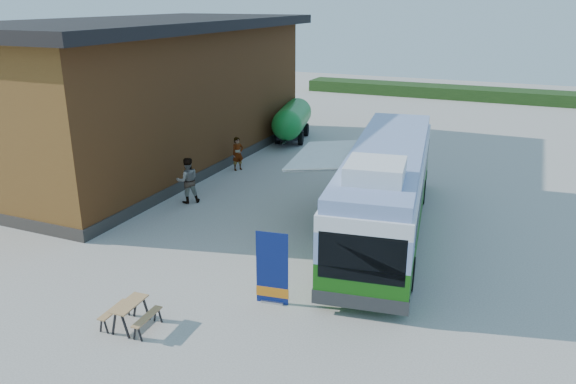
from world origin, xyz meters
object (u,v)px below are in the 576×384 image
at_px(banner, 272,275).
at_px(picnic_table, 130,309).
at_px(person_b, 188,180).
at_px(slurry_tanker, 292,119).
at_px(person_a, 238,154).
at_px(bus, 386,187).

height_order(banner, picnic_table, banner).
xyz_separation_m(person_b, slurry_tanker, (-0.34, 12.42, 0.32)).
height_order(person_b, slurry_tanker, slurry_tanker).
relative_size(picnic_table, person_b, 0.68).
height_order(person_a, slurry_tanker, slurry_tanker).
relative_size(banner, person_a, 1.29).
xyz_separation_m(bus, slurry_tanker, (-9.05, 12.41, -0.55)).
relative_size(banner, picnic_table, 1.65).
bearing_deg(person_b, bus, 137.55).
distance_m(banner, person_b, 9.46).
bearing_deg(person_a, bus, -88.07).
relative_size(bus, person_b, 6.45).
height_order(bus, picnic_table, bus).
bearing_deg(banner, bus, 66.95).
xyz_separation_m(bus, person_a, (-9.05, 5.19, -1.00)).
bearing_deg(person_b, person_a, -128.75).
height_order(banner, slurry_tanker, slurry_tanker).
bearing_deg(slurry_tanker, picnic_table, -92.27).
bearing_deg(banner, person_b, 129.72).
distance_m(bus, person_b, 8.75).
relative_size(person_a, person_b, 0.87).
bearing_deg(slurry_tanker, bus, -67.69).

